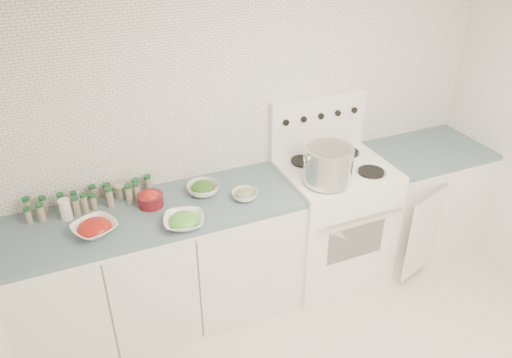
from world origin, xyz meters
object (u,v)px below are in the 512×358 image
stock_pot (328,163)px  bowl_tomato (94,228)px  stove (331,217)px  bowl_snowpea (184,221)px

stock_pot → bowl_tomato: stock_pot is taller
stock_pot → stove: bearing=44.3°
stock_pot → bowl_snowpea: bearing=-177.1°
bowl_tomato → bowl_snowpea: (0.50, -0.14, -0.00)m
stock_pot → bowl_snowpea: 1.01m
stove → bowl_snowpea: 1.27m
stock_pot → bowl_snowpea: size_ratio=1.17×
stove → bowl_snowpea: stove is taller
stove → stock_pot: stove is taller
stock_pot → bowl_tomato: bearing=176.7°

